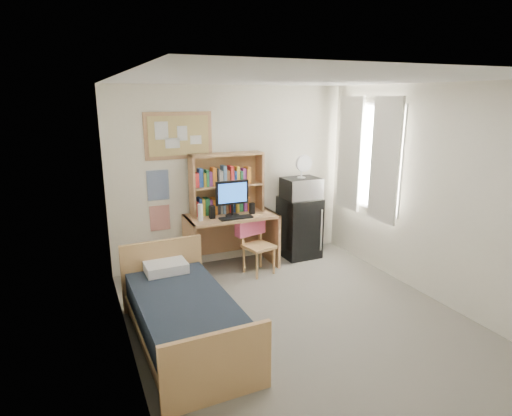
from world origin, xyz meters
name	(u,v)px	position (x,y,z in m)	size (l,w,h in m)	color
floor	(299,322)	(0.00, 0.00, -0.01)	(3.60, 4.20, 0.02)	gray
ceiling	(306,80)	(0.00, 0.00, 2.60)	(3.60, 4.20, 0.02)	white
wall_back	(232,176)	(0.00, 2.10, 1.30)	(3.60, 0.04, 2.60)	white
wall_front	(473,290)	(0.00, -2.10, 1.30)	(3.60, 0.04, 2.60)	white
wall_left	(124,230)	(-1.80, 0.00, 1.30)	(0.04, 4.20, 2.60)	white
wall_right	(432,194)	(1.80, 0.00, 1.30)	(0.04, 4.20, 2.60)	white
window_unit	(368,157)	(1.75, 1.20, 1.60)	(0.10, 1.40, 1.70)	white
curtain_left	(385,161)	(1.72, 0.80, 1.60)	(0.04, 0.55, 1.70)	white
curtain_right	(350,154)	(1.72, 1.60, 1.60)	(0.04, 0.55, 1.70)	white
bulletin_board	(179,136)	(-0.78, 2.08, 1.92)	(0.94, 0.03, 0.64)	tan
poster_wave	(158,185)	(-1.10, 2.09, 1.25)	(0.30, 0.01, 0.42)	#23478F
poster_japan	(160,218)	(-1.10, 2.09, 0.78)	(0.28, 0.01, 0.36)	red
desk	(231,242)	(-0.15, 1.76, 0.40)	(1.28, 0.64, 0.80)	tan
desk_chair	(259,246)	(0.13, 1.41, 0.41)	(0.41, 0.41, 0.82)	tan
mini_fridge	(299,227)	(0.99, 1.81, 0.47)	(0.55, 0.55, 0.93)	black
bed	(186,322)	(-1.28, 0.05, 0.25)	(0.91, 1.83, 0.50)	black
hutch	(227,183)	(-0.15, 1.91, 1.23)	(1.06, 0.27, 0.86)	tan
monitor	(232,199)	(-0.15, 1.70, 1.05)	(0.48, 0.04, 0.51)	black
keyboard	(236,218)	(-0.15, 1.56, 0.81)	(0.47, 0.15, 0.02)	black
speaker_left	(212,212)	(-0.45, 1.70, 0.89)	(0.07, 0.07, 0.18)	black
speaker_right	(252,208)	(0.15, 1.70, 0.88)	(0.07, 0.07, 0.16)	black
water_bottle	(200,212)	(-0.63, 1.66, 0.92)	(0.07, 0.07, 0.23)	white
hoodie	(250,227)	(0.08, 1.61, 0.63)	(0.45, 0.14, 0.22)	#DF5582
microwave	(301,188)	(0.99, 1.79, 1.09)	(0.54, 0.41, 0.31)	silver
desk_fan	(301,168)	(0.99, 1.79, 1.41)	(0.25, 0.25, 0.32)	white
pillow	(166,267)	(-1.30, 0.80, 0.56)	(0.46, 0.32, 0.11)	white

